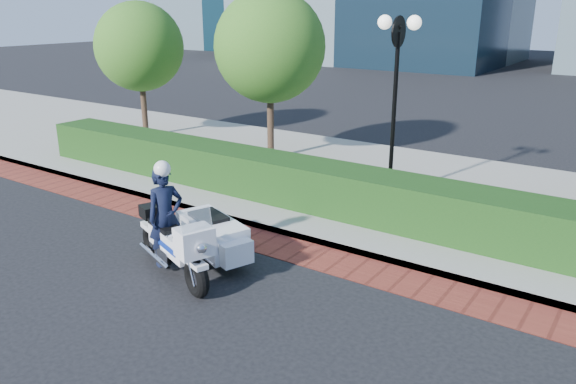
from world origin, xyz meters
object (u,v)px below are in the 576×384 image
Objects in this scene: tree_b at (270,47)px; police_motorcycle at (188,232)px; tree_a at (139,47)px; lamppost at (396,79)px.

tree_b is 2.00× the size of police_motorcycle.
tree_b is at bearing 135.37° from police_motorcycle.
tree_b reaches higher than tree_a.
tree_b is 7.86m from police_motorcycle.
tree_a is at bearing 162.77° from police_motorcycle.
lamppost is at bearing 95.90° from police_motorcycle.
tree_a is 5.50m from tree_b.
lamppost is 1.72× the size of police_motorcycle.
tree_b reaches higher than police_motorcycle.
tree_a is at bearing 180.00° from tree_b.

